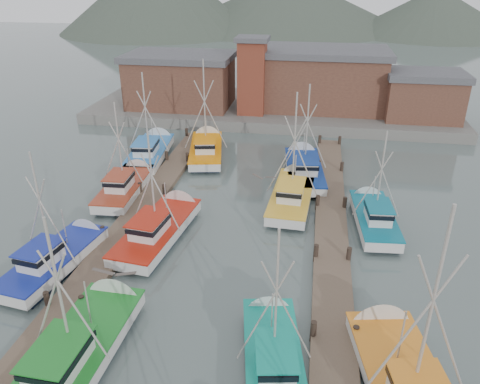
% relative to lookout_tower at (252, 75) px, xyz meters
% --- Properties ---
extents(ground, '(260.00, 260.00, 0.00)m').
position_rel_lookout_tower_xyz_m(ground, '(2.00, -33.00, -5.55)').
color(ground, '#536460').
rests_on(ground, ground).
extents(dock_left, '(2.30, 46.00, 1.50)m').
position_rel_lookout_tower_xyz_m(dock_left, '(-5.00, -28.96, -5.34)').
color(dock_left, brown).
rests_on(dock_left, ground).
extents(dock_right, '(2.30, 46.00, 1.50)m').
position_rel_lookout_tower_xyz_m(dock_right, '(9.00, -28.96, -5.34)').
color(dock_right, brown).
rests_on(dock_right, ground).
extents(quay, '(44.00, 16.00, 1.20)m').
position_rel_lookout_tower_xyz_m(quay, '(2.00, 4.00, -4.95)').
color(quay, slate).
rests_on(quay, ground).
extents(shed_left, '(12.72, 8.48, 6.20)m').
position_rel_lookout_tower_xyz_m(shed_left, '(-9.00, 2.00, -1.21)').
color(shed_left, brown).
rests_on(shed_left, quay).
extents(shed_center, '(14.84, 9.54, 6.90)m').
position_rel_lookout_tower_xyz_m(shed_center, '(8.00, 4.00, -0.86)').
color(shed_center, brown).
rests_on(shed_center, quay).
extents(shed_right, '(8.48, 6.36, 5.20)m').
position_rel_lookout_tower_xyz_m(shed_right, '(19.00, 1.00, -1.71)').
color(shed_right, brown).
rests_on(shed_right, quay).
extents(lookout_tower, '(3.60, 3.60, 8.50)m').
position_rel_lookout_tower_xyz_m(lookout_tower, '(0.00, 0.00, 0.00)').
color(lookout_tower, brown).
rests_on(lookout_tower, quay).
extents(distant_hills, '(175.00, 140.00, 42.00)m').
position_rel_lookout_tower_xyz_m(distant_hills, '(-10.76, 89.59, -5.55)').
color(distant_hills, '#424D40').
rests_on(distant_hills, ground).
extents(boat_4, '(3.65, 9.96, 8.87)m').
position_rel_lookout_tower_xyz_m(boat_4, '(-2.63, -37.86, -4.87)').
color(boat_4, black).
rests_on(boat_4, ground).
extents(boat_5, '(3.86, 8.47, 8.27)m').
position_rel_lookout_tower_xyz_m(boat_5, '(6.19, -36.82, -4.87)').
color(boat_5, black).
rests_on(boat_5, ground).
extents(boat_6, '(3.73, 8.68, 8.40)m').
position_rel_lookout_tower_xyz_m(boat_6, '(-7.46, -31.05, -4.87)').
color(boat_6, black).
rests_on(boat_6, ground).
extents(boat_7, '(4.88, 10.38, 10.61)m').
position_rel_lookout_tower_xyz_m(boat_7, '(11.88, -37.68, -4.86)').
color(boat_7, black).
rests_on(boat_7, ground).
extents(boat_8, '(3.97, 9.65, 8.54)m').
position_rel_lookout_tower_xyz_m(boat_8, '(-2.45, -26.56, -4.87)').
color(boat_8, black).
rests_on(boat_8, ground).
extents(boat_9, '(3.86, 9.41, 9.63)m').
position_rel_lookout_tower_xyz_m(boat_9, '(6.07, -19.91, -4.87)').
color(boat_9, black).
rests_on(boat_9, ground).
extents(boat_10, '(3.45, 8.62, 8.38)m').
position_rel_lookout_tower_xyz_m(boat_10, '(-7.28, -20.54, -4.87)').
color(boat_10, black).
rests_on(boat_10, ground).
extents(boat_11, '(3.17, 8.20, 7.81)m').
position_rel_lookout_tower_xyz_m(boat_11, '(11.92, -22.61, -4.87)').
color(boat_11, black).
rests_on(boat_11, ground).
extents(boat_12, '(4.57, 9.72, 10.14)m').
position_rel_lookout_tower_xyz_m(boat_12, '(-2.87, -11.21, -4.87)').
color(boat_12, black).
rests_on(boat_12, ground).
extents(boat_13, '(4.00, 9.76, 9.07)m').
position_rel_lookout_tower_xyz_m(boat_13, '(6.69, -14.63, -4.87)').
color(boat_13, black).
rests_on(boat_13, ground).
extents(boat_14, '(3.93, 9.84, 9.16)m').
position_rel_lookout_tower_xyz_m(boat_14, '(-7.95, -12.76, -4.87)').
color(boat_14, black).
rests_on(boat_14, ground).
extents(gull_near, '(1.54, 0.61, 0.24)m').
position_rel_lookout_tower_xyz_m(gull_near, '(1.02, -40.73, 1.74)').
color(gull_near, gray).
rests_on(gull_near, ground).
extents(gull_far, '(1.52, 0.66, 0.24)m').
position_rel_lookout_tower_xyz_m(gull_far, '(4.62, -27.57, -0.21)').
color(gull_far, gray).
rests_on(gull_far, ground).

